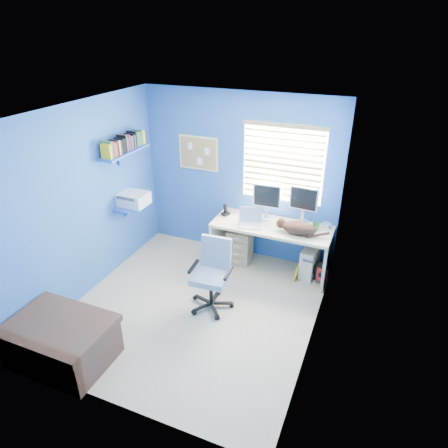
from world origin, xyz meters
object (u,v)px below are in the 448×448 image
at_px(tower_pc, 310,261).
at_px(office_chair, 212,283).
at_px(laptop, 250,219).
at_px(cat, 299,228).
at_px(desk, 271,248).

xyz_separation_m(tower_pc, office_chair, (-1.02, -1.18, 0.12)).
relative_size(laptop, office_chair, 0.36).
bearing_deg(laptop, tower_pc, 0.35).
bearing_deg(office_chair, cat, 49.15).
height_order(desk, laptop, laptop).
xyz_separation_m(cat, office_chair, (-0.85, -0.98, -0.48)).
height_order(tower_pc, office_chair, office_chair).
distance_m(desk, laptop, 0.58).
distance_m(cat, office_chair, 1.39).
height_order(desk, cat, cat).
bearing_deg(laptop, office_chair, -114.28).
distance_m(tower_pc, office_chair, 1.57).
xyz_separation_m(laptop, office_chair, (-0.16, -0.95, -0.51)).
bearing_deg(cat, desk, 168.92).
xyz_separation_m(desk, cat, (0.40, -0.11, 0.46)).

